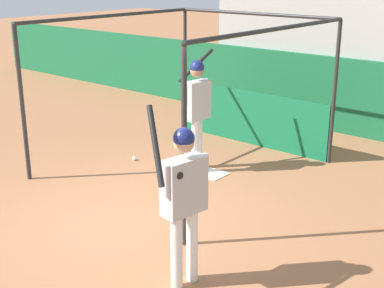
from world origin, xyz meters
TOP-DOWN VIEW (x-y plane):
  - ground_plane at (0.00, 0.00)m, footprint 60.00×60.00m
  - outfield_wall at (0.00, 5.99)m, footprint 24.00×0.12m
  - bleacher_section at (0.00, 7.65)m, footprint 5.95×3.20m
  - batting_cage at (-0.66, 3.31)m, footprint 3.51×4.04m
  - home_plate at (-0.17, 2.28)m, footprint 0.44×0.44m
  - player_batter at (-0.53, 2.29)m, footprint 0.51×0.93m
  - player_waiting at (1.64, -0.53)m, footprint 0.47×0.82m
  - baseball at (-1.70, 1.91)m, footprint 0.07×0.07m

SIDE VIEW (x-z plane):
  - ground_plane at x=0.00m, z-range 0.00..0.00m
  - home_plate at x=-0.17m, z-range 0.00..0.02m
  - baseball at x=-1.70m, z-range 0.00..0.07m
  - outfield_wall at x=0.00m, z-range 0.00..1.59m
  - player_waiting at x=1.64m, z-range 0.07..2.13m
  - batting_cage at x=-0.66m, z-range -0.12..2.45m
  - player_batter at x=-0.53m, z-range 0.17..2.19m
  - bleacher_section at x=0.00m, z-range 0.00..3.26m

